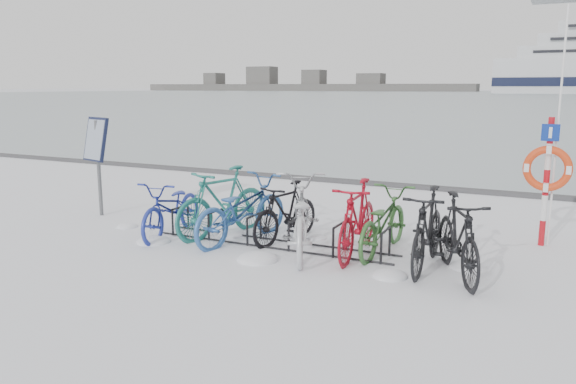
{
  "coord_description": "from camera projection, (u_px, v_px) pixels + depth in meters",
  "views": [
    {
      "loc": [
        3.91,
        -7.62,
        2.47
      ],
      "look_at": [
        -0.04,
        0.6,
        0.75
      ],
      "focal_mm": 35.0,
      "sensor_mm": 36.0,
      "label": 1
    }
  ],
  "objects": [
    {
      "name": "ground",
      "position": [
        274.0,
        245.0,
        8.87
      ],
      "size": [
        900.0,
        900.0,
        0.0
      ],
      "primitive_type": "plane",
      "color": "white",
      "rests_on": "ground"
    },
    {
      "name": "ice_sheet",
      "position": [
        544.0,
        96.0,
        146.13
      ],
      "size": [
        400.0,
        298.0,
        0.02
      ],
      "primitive_type": "cube",
      "color": "#A9B8BF",
      "rests_on": "ground"
    },
    {
      "name": "quay_edge",
      "position": [
        381.0,
        184.0,
        14.08
      ],
      "size": [
        400.0,
        0.25,
        0.1
      ],
      "primitive_type": "cube",
      "color": "#3F3F42",
      "rests_on": "ground"
    },
    {
      "name": "bike_rack",
      "position": [
        274.0,
        234.0,
        8.84
      ],
      "size": [
        4.0,
        0.48,
        0.46
      ],
      "color": "black",
      "rests_on": "ground"
    },
    {
      "name": "info_board",
      "position": [
        96.0,
        145.0,
        10.64
      ],
      "size": [
        0.67,
        0.4,
        1.89
      ],
      "rotation": [
        0.0,
        0.0,
        -0.28
      ],
      "color": "#595B5E",
      "rests_on": "ground"
    },
    {
      "name": "lifebuoy_station",
      "position": [
        548.0,
        169.0,
        8.56
      ],
      "size": [
        0.7,
        0.22,
        3.65
      ],
      "color": "#B10E17",
      "rests_on": "ground"
    },
    {
      "name": "shoreline",
      "position": [
        293.0,
        85.0,
        290.54
      ],
      "size": [
        180.0,
        12.0,
        9.5
      ],
      "color": "#4B4B4B",
      "rests_on": "ground"
    },
    {
      "name": "bike_0",
      "position": [
        172.0,
        206.0,
        9.41
      ],
      "size": [
        0.92,
        1.96,
        0.99
      ],
      "primitive_type": "imported",
      "rotation": [
        0.0,
        0.0,
        0.15
      ],
      "color": "navy",
      "rests_on": "ground"
    },
    {
      "name": "bike_1",
      "position": [
        223.0,
        200.0,
        9.37
      ],
      "size": [
        1.12,
        2.05,
        1.19
      ],
      "primitive_type": "imported",
      "rotation": [
        0.0,
        0.0,
        -0.3
      ],
      "color": "#217269",
      "rests_on": "ground"
    },
    {
      "name": "bike_2",
      "position": [
        241.0,
        207.0,
        9.04
      ],
      "size": [
        1.16,
        2.19,
        1.09
      ],
      "primitive_type": "imported",
      "rotation": [
        0.0,
        0.0,
        2.92
      ],
      "color": "#2E5C9F",
      "rests_on": "ground"
    },
    {
      "name": "bike_3",
      "position": [
        286.0,
        210.0,
        9.05
      ],
      "size": [
        0.79,
        1.72,
        0.99
      ],
      "primitive_type": "imported",
      "rotation": [
        0.0,
        0.0,
        -0.2
      ],
      "color": "black",
      "rests_on": "ground"
    },
    {
      "name": "bike_4",
      "position": [
        300.0,
        214.0,
        8.39
      ],
      "size": [
        1.6,
        2.36,
        1.17
      ],
      "primitive_type": "imported",
      "rotation": [
        0.0,
        0.0,
        3.55
      ],
      "color": "#B5B9BE",
      "rests_on": "ground"
    },
    {
      "name": "bike_5",
      "position": [
        358.0,
        217.0,
        8.25
      ],
      "size": [
        0.65,
        1.94,
        1.15
      ],
      "primitive_type": "imported",
      "rotation": [
        0.0,
        0.0,
        0.06
      ],
      "color": "#A10D1D",
      "rests_on": "ground"
    },
    {
      "name": "bike_6",
      "position": [
        383.0,
        220.0,
        8.43
      ],
      "size": [
        0.76,
        1.93,
        0.99
      ],
      "primitive_type": "imported",
      "rotation": [
        0.0,
        0.0,
        3.09
      ],
      "color": "#31632C",
      "rests_on": "ground"
    },
    {
      "name": "bike_7",
      "position": [
        428.0,
        227.0,
        7.7
      ],
      "size": [
        0.56,
        1.9,
        1.14
      ],
      "primitive_type": "imported",
      "rotation": [
        0.0,
        0.0,
        0.01
      ],
      "color": "black",
      "rests_on": "ground"
    },
    {
      "name": "bike_8",
      "position": [
        458.0,
        235.0,
        7.34
      ],
      "size": [
        1.25,
        1.91,
        1.12
      ],
      "primitive_type": "imported",
      "rotation": [
        0.0,
        0.0,
        0.43
      ],
      "color": "black",
      "rests_on": "ground"
    },
    {
      "name": "snow_drifts",
      "position": [
        269.0,
        251.0,
        8.54
      ],
      "size": [
        6.2,
        1.92,
        0.21
      ],
      "color": "white",
      "rests_on": "ground"
    }
  ]
}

